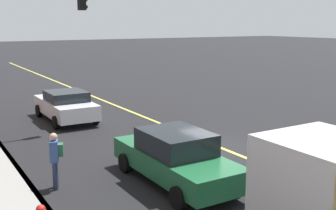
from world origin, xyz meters
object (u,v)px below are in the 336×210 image
at_px(car_white, 66,105).
at_px(pedestrian_with_backpack, 55,157).
at_px(traffic_light_mast, 21,30).
at_px(car_green, 175,157).

distance_m(car_white, pedestrian_with_backpack, 8.59).
xyz_separation_m(pedestrian_with_backpack, traffic_light_mast, (6.34, -0.67, 3.41)).
xyz_separation_m(car_green, pedestrian_with_backpack, (1.37, 3.11, 0.16)).
distance_m(car_white, car_green, 9.46).
relative_size(car_green, pedestrian_with_backpack, 2.91).
height_order(pedestrian_with_backpack, traffic_light_mast, traffic_light_mast).
xyz_separation_m(car_white, traffic_light_mast, (-1.75, 2.20, 3.61)).
relative_size(pedestrian_with_backpack, traffic_light_mast, 0.26).
bearing_deg(traffic_light_mast, car_white, -51.56).
bearing_deg(car_green, pedestrian_with_backpack, 66.25).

